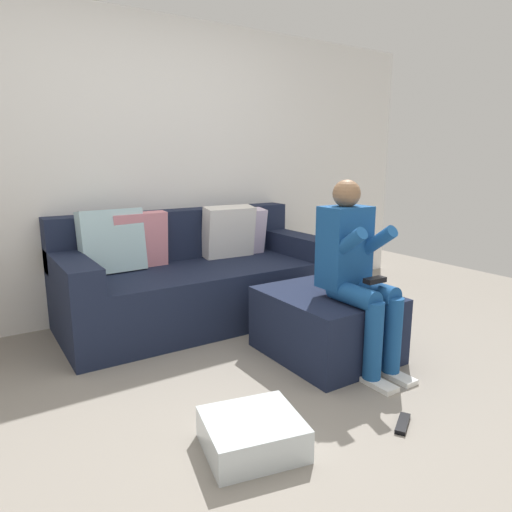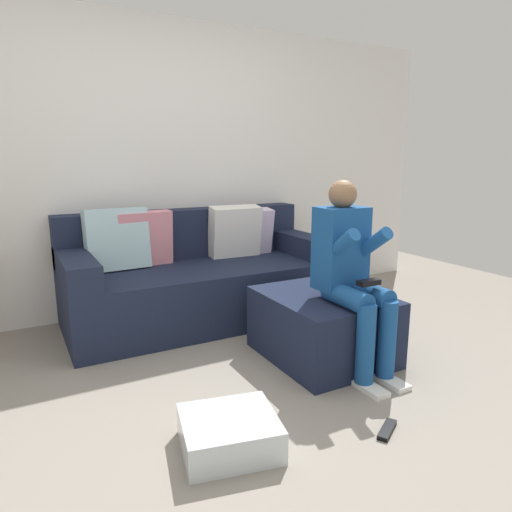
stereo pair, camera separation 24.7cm
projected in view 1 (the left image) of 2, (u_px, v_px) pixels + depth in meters
The scene contains 7 objects.
ground_plane at pixel (278, 409), 2.43m from camera, with size 7.49×7.49×0.00m, color gray.
wall_back at pixel (141, 169), 3.79m from camera, with size 5.76×0.10×2.41m, color white.
couch_sectional at pixel (194, 278), 3.72m from camera, with size 2.10×0.94×0.93m.
ottoman at pixel (326, 324), 3.06m from camera, with size 0.70×0.82×0.43m, color #192138.
person_seated at pixel (356, 267), 2.83m from camera, with size 0.30×0.63×1.17m.
storage_bin at pixel (252, 434), 2.08m from camera, with size 0.43×0.39×0.15m, color silver.
remote_near_ottoman at pixel (403, 424), 2.27m from camera, with size 0.18×0.05×0.02m, color black.
Camera 1 is at (-1.29, -1.79, 1.30)m, focal length 32.32 mm.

